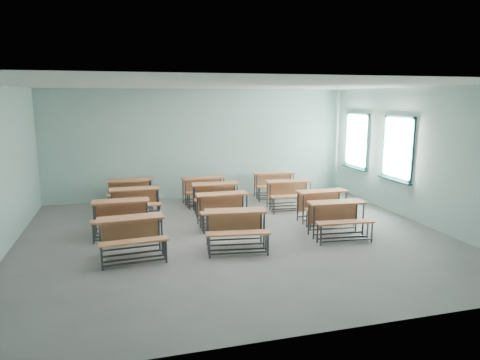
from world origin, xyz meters
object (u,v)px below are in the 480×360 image
object	(u,v)px
desk_unit_r1c0	(121,213)
desk_unit_r3c0	(130,189)
desk_unit_r1c1	(223,205)
desk_unit_r1c2	(324,202)
desk_unit_r2c1	(216,193)
desk_unit_r2c2	(290,190)
desk_unit_r2c0	(135,199)
desk_unit_r3c1	(205,186)
desk_unit_r0c2	(338,214)
desk_unit_r0c1	(236,224)
desk_unit_r0c0	(131,231)
desk_unit_r3c2	(275,181)

from	to	relation	value
desk_unit_r1c0	desk_unit_r3c0	distance (m)	2.51
desk_unit_r1c1	desk_unit_r1c2	xyz separation A→B (m)	(2.39, -0.34, 0.00)
desk_unit_r1c1	desk_unit_r2c1	world-z (taller)	same
desk_unit_r2c1	desk_unit_r2c2	size ratio (longest dim) A/B	0.97
desk_unit_r2c1	desk_unit_r2c0	bearing A→B (deg)	-174.41
desk_unit_r1c1	desk_unit_r3c1	xyz separation A→B (m)	(-0.04, 2.17, 0.00)
desk_unit_r1c0	desk_unit_r2c2	distance (m)	4.51
desk_unit_r3c0	desk_unit_r2c1	bearing A→B (deg)	-29.05
desk_unit_r1c0	desk_unit_r2c1	distance (m)	2.73
desk_unit_r2c1	desk_unit_r2c2	bearing A→B (deg)	-2.78
desk_unit_r0c2	desk_unit_r2c2	world-z (taller)	same
desk_unit_r2c1	desk_unit_r3c1	world-z (taller)	same
desk_unit_r0c1	desk_unit_r1c2	distance (m)	2.78
desk_unit_r3c0	desk_unit_r0c0	bearing A→B (deg)	-91.17
desk_unit_r1c1	desk_unit_r1c2	world-z (taller)	same
desk_unit_r0c1	desk_unit_r2c0	xyz separation A→B (m)	(-1.85, 2.68, 0.00)
desk_unit_r2c2	desk_unit_r3c2	distance (m)	1.33
desk_unit_r3c2	desk_unit_r3c0	bearing A→B (deg)	-174.33
desk_unit_r1c0	desk_unit_r3c1	world-z (taller)	same
desk_unit_r3c0	desk_unit_r3c2	size ratio (longest dim) A/B	0.94
desk_unit_r2c1	desk_unit_r0c1	bearing A→B (deg)	-91.37
desk_unit_r0c0	desk_unit_r1c1	bearing A→B (deg)	31.65
desk_unit_r1c1	desk_unit_r2c0	world-z (taller)	same
desk_unit_r1c0	desk_unit_r2c0	xyz separation A→B (m)	(0.33, 1.22, 0.00)
desk_unit_r0c2	desk_unit_r3c1	xyz separation A→B (m)	(-2.21, 3.62, 0.00)
desk_unit_r1c1	desk_unit_r3c1	world-z (taller)	same
desk_unit_r0c1	desk_unit_r1c1	xyz separation A→B (m)	(0.11, 1.56, 0.00)
desk_unit_r3c1	desk_unit_r3c2	bearing A→B (deg)	0.10
desk_unit_r0c2	desk_unit_r3c1	bearing A→B (deg)	126.35
desk_unit_r0c0	desk_unit_r2c0	distance (m)	2.66
desk_unit_r1c0	desk_unit_r0c0	bearing A→B (deg)	-81.49
desk_unit_r0c1	desk_unit_r1c0	world-z (taller)	same
desk_unit_r1c0	desk_unit_r1c2	size ratio (longest dim) A/B	1.01
desk_unit_r2c0	desk_unit_r2c1	bearing A→B (deg)	2.68
desk_unit_r3c1	desk_unit_r3c2	xyz separation A→B (m)	(2.16, 0.20, 0.00)
desk_unit_r2c2	desk_unit_r3c0	size ratio (longest dim) A/B	1.05
desk_unit_r1c2	desk_unit_r3c0	world-z (taller)	same
desk_unit_r0c0	desk_unit_r3c0	size ratio (longest dim) A/B	1.04
desk_unit_r1c2	desk_unit_r3c2	xyz separation A→B (m)	(-0.27, 2.71, 0.00)
desk_unit_r3c1	desk_unit_r3c0	bearing A→B (deg)	168.51
desk_unit_r1c1	desk_unit_r3c1	distance (m)	2.17
desk_unit_r1c2	desk_unit_r2c2	world-z (taller)	same
desk_unit_r0c1	desk_unit_r1c0	bearing A→B (deg)	153.97
desk_unit_r1c2	desk_unit_r3c1	world-z (taller)	same
desk_unit_r1c2	desk_unit_r3c0	size ratio (longest dim) A/B	1.00
desk_unit_r2c0	desk_unit_r2c1	xyz separation A→B (m)	(2.05, 0.11, 0.00)
desk_unit_r1c0	desk_unit_r3c2	bearing A→B (deg)	30.28
desk_unit_r0c0	desk_unit_r2c2	world-z (taller)	same
desk_unit_r0c1	desk_unit_r2c2	distance (m)	3.39
desk_unit_r1c2	desk_unit_r3c2	size ratio (longest dim) A/B	0.94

